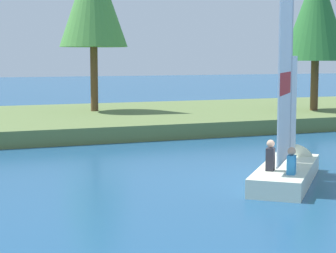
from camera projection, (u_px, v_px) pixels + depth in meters
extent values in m
cube|color=#5B703D|center=(43.00, 122.00, 28.47)|extent=(80.00, 12.07, 0.64)
cylinder|color=brown|center=(94.00, 79.00, 30.29)|extent=(0.37, 0.37, 3.20)
cylinder|color=brown|center=(314.00, 86.00, 30.74)|extent=(0.39, 0.39, 2.52)
cone|color=#286B2D|center=(316.00, 12.00, 30.32)|extent=(3.35, 3.35, 4.83)
cube|color=silver|center=(286.00, 174.00, 16.15)|extent=(3.87, 4.20, 0.47)
cone|color=silver|center=(297.00, 161.00, 18.23)|extent=(1.61, 1.60, 1.17)
cylinder|color=#B7B7BC|center=(291.00, 63.00, 16.23)|extent=(0.08, 0.08, 5.43)
cube|color=white|center=(285.00, 69.00, 15.27)|extent=(1.38, 1.60, 4.66)
cube|color=red|center=(285.00, 83.00, 15.31)|extent=(1.25, 1.44, 0.56)
cube|color=white|center=(293.00, 104.00, 17.01)|extent=(0.79, 0.91, 2.70)
cylinder|color=#B7B7BC|center=(283.00, 161.00, 15.54)|extent=(1.40, 1.62, 0.06)
cube|color=#338CCC|center=(291.00, 165.00, 14.89)|extent=(0.33, 0.34, 0.47)
sphere|color=tan|center=(292.00, 151.00, 14.85)|extent=(0.20, 0.20, 0.20)
cube|color=#26262D|center=(270.00, 159.00, 15.36)|extent=(0.33, 0.34, 0.58)
sphere|color=tan|center=(271.00, 144.00, 15.32)|extent=(0.20, 0.20, 0.20)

